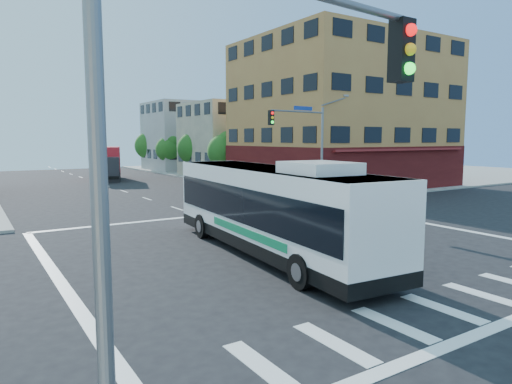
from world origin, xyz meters
TOP-DOWN VIEW (x-y plane):
  - ground at (0.00, 0.00)m, footprint 120.00×120.00m
  - sidewalk_ne at (35.00, 35.00)m, footprint 50.00×50.00m
  - corner_building_ne at (19.99, 18.48)m, footprint 18.10×15.44m
  - building_east_near at (16.98, 33.98)m, footprint 12.06×10.06m
  - building_east_far at (16.98, 47.98)m, footprint 12.06×10.06m
  - signal_mast_ne at (9.08, 10.62)m, footprint 7.91×1.13m
  - signal_mast_sw at (-9.08, -10.64)m, footprint 7.91×1.01m
  - street_tree_a at (11.90, 27.92)m, footprint 3.60×3.60m
  - street_tree_b at (11.90, 35.92)m, footprint 3.80×3.80m
  - street_tree_c at (11.90, 43.92)m, footprint 3.40×3.40m
  - street_tree_d at (11.90, 51.92)m, footprint 4.00×4.00m
  - transit_bus at (-1.65, -0.52)m, footprint 3.91×13.39m
  - box_truck at (1.97, 37.39)m, footprint 4.67×8.67m
  - parked_car at (8.93, 22.14)m, footprint 2.84×4.96m

SIDE VIEW (x-z plane):
  - ground at x=0.00m, z-range 0.00..0.00m
  - sidewalk_ne at x=35.00m, z-range 0.00..0.15m
  - parked_car at x=8.93m, z-range 0.00..1.59m
  - box_truck at x=1.97m, z-range -0.06..3.69m
  - transit_bus at x=-1.65m, z-range -0.04..3.87m
  - street_tree_c at x=11.90m, z-range 0.82..6.11m
  - street_tree_a at x=11.90m, z-range 0.83..6.35m
  - street_tree_b at x=11.90m, z-range 0.85..6.65m
  - street_tree_d at x=11.90m, z-range 0.87..6.90m
  - building_east_near at x=16.98m, z-range 0.01..9.01m
  - signal_mast_ne at x=9.08m, z-range 0.95..9.02m
  - signal_mast_sw at x=-9.08m, z-range 0.95..9.02m
  - building_east_far at x=16.98m, z-range 0.01..10.01m
  - corner_building_ne at x=19.99m, z-range -1.11..12.89m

